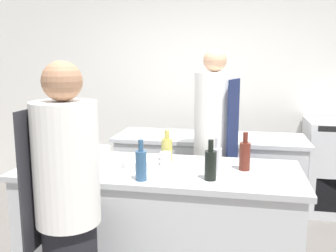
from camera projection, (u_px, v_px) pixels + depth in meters
The scene contains 14 objects.
wall_back at pixel (195, 84), 4.71m from camera, with size 8.00×0.06×2.80m.
prep_counter at pixel (159, 227), 2.81m from camera, with size 2.05×0.81×0.93m.
pass_counter at pixel (209, 179), 3.94m from camera, with size 1.94×0.66×0.93m.
chef_at_prep_near at pixel (68, 211), 2.15m from camera, with size 0.38×0.37×1.71m.
chef_at_stove at pixel (213, 150), 3.35m from camera, with size 0.39×0.38×1.81m.
bottle_olive_oil at pixel (245, 155), 2.66m from camera, with size 0.08×0.08×0.28m.
bottle_vinegar at pixel (217, 161), 2.54m from camera, with size 0.07×0.07×0.27m.
bottle_wine at pixel (167, 149), 2.90m from camera, with size 0.09×0.09×0.24m.
bottle_cooking_oil at pixel (141, 164), 2.44m from camera, with size 0.07×0.07×0.27m.
bottle_sauce at pixel (210, 164), 2.45m from camera, with size 0.08×0.08×0.27m.
bowl_mixing_large at pixel (66, 151), 3.06m from camera, with size 0.22×0.22×0.09m.
bowl_prep_small at pixel (138, 162), 2.77m from camera, with size 0.25×0.25×0.06m.
bowl_ceramic_blue at pixel (100, 152), 3.02m from camera, with size 0.17×0.17×0.09m.
cup at pixel (166, 159), 2.80m from camera, with size 0.08×0.08×0.10m.
Camera 1 is at (0.57, -2.57, 1.72)m, focal length 40.00 mm.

